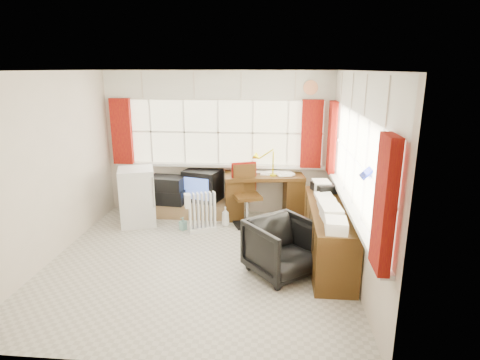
# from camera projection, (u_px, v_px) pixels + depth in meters

# --- Properties ---
(ground) EXTENTS (4.00, 4.00, 0.00)m
(ground) POSITION_uv_depth(u_px,v_px,m) (199.00, 261.00, 5.45)
(ground) COLOR beige
(ground) RESTS_ON ground
(room_walls) EXTENTS (4.00, 4.00, 4.00)m
(room_walls) POSITION_uv_depth(u_px,v_px,m) (196.00, 153.00, 5.05)
(room_walls) COLOR beige
(room_walls) RESTS_ON ground
(window_back) EXTENTS (3.70, 0.12, 3.60)m
(window_back) POSITION_uv_depth(u_px,v_px,m) (218.00, 161.00, 7.06)
(window_back) COLOR #F4EDC1
(window_back) RESTS_ON room_walls
(window_right) EXTENTS (0.12, 3.70, 3.60)m
(window_right) POSITION_uv_depth(u_px,v_px,m) (350.00, 199.00, 5.03)
(window_right) COLOR #F4EDC1
(window_right) RESTS_ON room_walls
(curtains) EXTENTS (3.83, 3.83, 1.15)m
(curtains) POSITION_uv_depth(u_px,v_px,m) (271.00, 144.00, 5.87)
(curtains) COLOR #9C2408
(curtains) RESTS_ON room_walls
(overhead_cabinets) EXTENTS (3.98, 3.98, 0.48)m
(overhead_cabinets) POSITION_uv_depth(u_px,v_px,m) (276.00, 88.00, 5.70)
(overhead_cabinets) COLOR white
(overhead_cabinets) RESTS_ON room_walls
(desk) EXTENTS (1.42, 0.84, 0.81)m
(desk) POSITION_uv_depth(u_px,v_px,m) (264.00, 193.00, 6.99)
(desk) COLOR #462B10
(desk) RESTS_ON ground
(desk_lamp) EXTENTS (0.19, 0.18, 0.46)m
(desk_lamp) POSITION_uv_depth(u_px,v_px,m) (273.00, 157.00, 6.70)
(desk_lamp) COLOR yellow
(desk_lamp) RESTS_ON desk
(task_chair) EXTENTS (0.55, 0.57, 1.02)m
(task_chair) POSITION_uv_depth(u_px,v_px,m) (246.00, 192.00, 6.67)
(task_chair) COLOR black
(task_chair) RESTS_ON ground
(office_chair) EXTENTS (1.08, 1.09, 0.71)m
(office_chair) POSITION_uv_depth(u_px,v_px,m) (283.00, 248.00, 5.02)
(office_chair) COLOR black
(office_chair) RESTS_ON ground
(radiator) EXTENTS (0.47, 0.32, 0.65)m
(radiator) POSITION_uv_depth(u_px,v_px,m) (202.00, 216.00, 6.35)
(radiator) COLOR white
(radiator) RESTS_ON ground
(credenza) EXTENTS (0.50, 2.00, 0.85)m
(credenza) POSITION_uv_depth(u_px,v_px,m) (328.00, 233.00, 5.39)
(credenza) COLOR #462B10
(credenza) RESTS_ON ground
(file_tray) EXTENTS (0.39, 0.44, 0.12)m
(file_tray) POSITION_uv_depth(u_px,v_px,m) (324.00, 187.00, 5.98)
(file_tray) COLOR black
(file_tray) RESTS_ON credenza
(tv_bench) EXTENTS (1.40, 0.50, 0.25)m
(tv_bench) POSITION_uv_depth(u_px,v_px,m) (187.00, 208.00, 7.12)
(tv_bench) COLOR #A07F50
(tv_bench) RESTS_ON ground
(crt_tv) EXTENTS (0.74, 0.70, 0.55)m
(crt_tv) POSITION_uv_depth(u_px,v_px,m) (204.00, 185.00, 7.14)
(crt_tv) COLOR black
(crt_tv) RESTS_ON tv_bench
(hifi_stack) EXTENTS (0.70, 0.49, 0.47)m
(hifi_stack) POSITION_uv_depth(u_px,v_px,m) (167.00, 190.00, 6.98)
(hifi_stack) COLOR black
(hifi_stack) RESTS_ON tv_bench
(mini_fridge) EXTENTS (0.71, 0.71, 0.95)m
(mini_fridge) POSITION_uv_depth(u_px,v_px,m) (137.00, 197.00, 6.64)
(mini_fridge) COLOR white
(mini_fridge) RESTS_ON ground
(spray_bottle_a) EXTENTS (0.15, 0.15, 0.33)m
(spray_bottle_a) POSITION_uv_depth(u_px,v_px,m) (225.00, 216.00, 6.63)
(spray_bottle_a) COLOR white
(spray_bottle_a) RESTS_ON ground
(spray_bottle_b) EXTENTS (0.13, 0.13, 0.21)m
(spray_bottle_b) POSITION_uv_depth(u_px,v_px,m) (183.00, 224.00, 6.48)
(spray_bottle_b) COLOR #81C1B6
(spray_bottle_b) RESTS_ON ground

